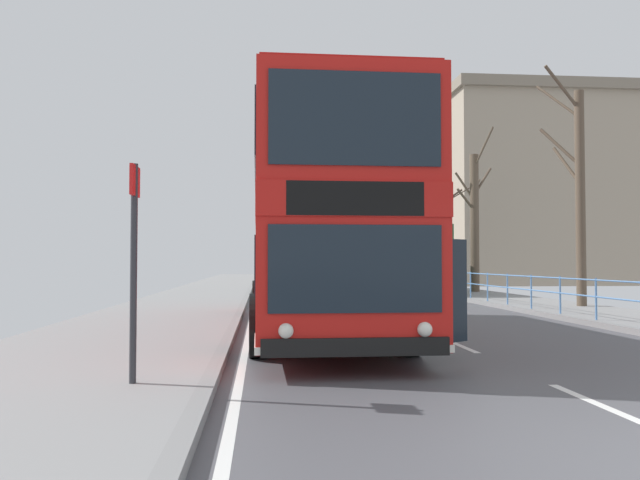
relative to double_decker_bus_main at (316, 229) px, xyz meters
The scene contains 8 objects.
double_decker_bus_main is the anchor object (origin of this frame).
background_bus_far_lane 17.49m from the double_decker_bus_main, 72.00° to the left, with size 2.72×9.93×3.11m.
pedestrian_railing_far_kerb 7.36m from the double_decker_bus_main, 15.83° to the left, with size 0.05×20.75×1.02m.
bus_stop_sign_near 6.80m from the double_decker_bus_main, 113.19° to the right, with size 0.08×0.44×2.57m.
bare_tree_far_00 10.82m from the double_decker_bus_main, 32.84° to the left, with size 1.47×1.70×7.68m.
bare_tree_far_01 18.04m from the double_decker_bus_main, 60.35° to the left, with size 1.94×2.23×7.63m.
bare_tree_far_02 23.60m from the double_decker_bus_main, 68.61° to the left, with size 3.10×2.47×7.14m.
background_building_00 37.95m from the double_decker_bus_main, 61.58° to the left, with size 13.33×16.47×13.45m.
Camera 1 is at (-3.66, -4.21, 1.55)m, focal length 35.85 mm.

